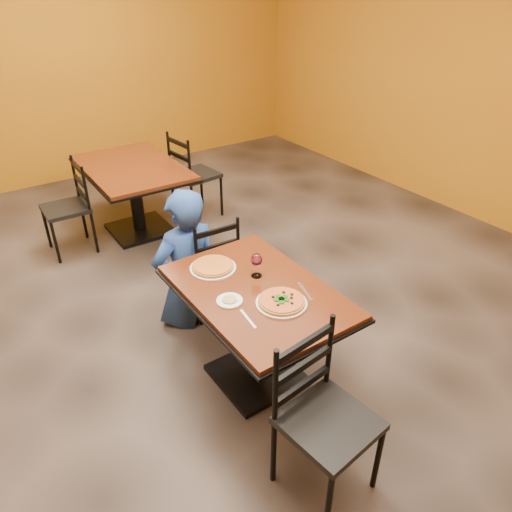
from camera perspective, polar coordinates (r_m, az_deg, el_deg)
floor at (r=3.81m, az=-4.25°, el=-9.66°), size 7.00×8.00×0.01m
wall_back at (r=6.74m, az=-23.79°, el=20.34°), size 7.00×0.01×3.00m
table_main at (r=3.12m, az=0.11°, el=-6.89°), size 0.83×1.23×0.75m
table_second at (r=5.19m, az=-14.31°, el=8.43°), size 0.95×1.38×0.75m
chair_main_near at (r=2.62m, az=8.67°, el=-19.14°), size 0.48×0.48×0.96m
chair_main_far at (r=3.89m, az=-5.65°, el=-0.78°), size 0.41×0.41×0.87m
chair_second_left at (r=5.06m, az=-21.71°, el=5.20°), size 0.42×0.42×0.91m
chair_second_right at (r=5.48m, az=-7.17°, el=9.52°), size 0.48×0.48×0.97m
diner at (r=3.74m, az=-8.37°, el=-0.09°), size 0.59×0.40×1.12m
plate_main at (r=2.89m, az=3.05°, el=-5.60°), size 0.31×0.31×0.01m
pizza_main at (r=2.88m, az=3.05°, el=-5.35°), size 0.28×0.28×0.02m
plate_far at (r=3.22m, az=-5.14°, el=-1.41°), size 0.31×0.31×0.01m
pizza_far at (r=3.21m, az=-5.15°, el=-1.17°), size 0.28×0.28×0.02m
side_plate at (r=2.91m, az=-3.16°, el=-5.32°), size 0.16×0.16×0.01m
dip at (r=2.90m, az=-3.17°, el=-5.18°), size 0.09×0.09×0.01m
wine_glass at (r=3.09m, az=0.06°, el=-0.98°), size 0.08×0.08×0.18m
fork at (r=2.77m, az=-0.95°, el=-7.48°), size 0.04×0.19×0.00m
knife at (r=3.01m, az=5.88°, el=-4.13°), size 0.08×0.20×0.00m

